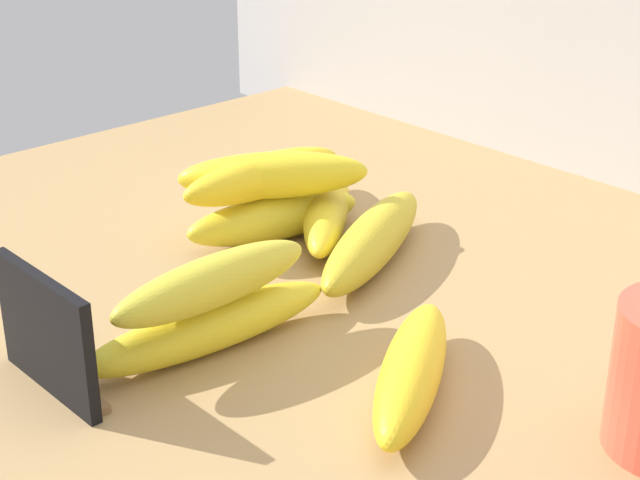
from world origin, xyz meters
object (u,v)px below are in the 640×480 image
at_px(banana_4, 373,240).
at_px(banana_5, 212,282).
at_px(banana_2, 412,371).
at_px(banana_3, 327,207).
at_px(banana_1, 274,218).
at_px(banana_0, 209,327).
at_px(banana_7, 274,175).
at_px(banana_6, 264,176).
at_px(chalkboard_sign, 48,338).

relative_size(banana_4, banana_5, 1.25).
bearing_deg(banana_2, banana_3, 148.21).
bearing_deg(banana_2, banana_1, 158.84).
xyz_separation_m(banana_0, banana_7, (-0.11, 0.16, 0.04)).
bearing_deg(banana_3, banana_4, -16.27).
bearing_deg(banana_7, banana_0, -54.07).
xyz_separation_m(banana_1, banana_6, (-0.01, -0.01, 0.04)).
bearing_deg(banana_4, banana_2, -38.23).
bearing_deg(banana_2, banana_6, 160.46).
relative_size(banana_6, banana_7, 0.99).
height_order(banana_2, banana_7, banana_7).
distance_m(banana_1, banana_4, 0.10).
relative_size(chalkboard_sign, banana_0, 0.56).
relative_size(banana_3, banana_6, 1.26).
xyz_separation_m(banana_1, banana_2, (0.25, -0.10, -0.00)).
relative_size(banana_1, banana_5, 1.00).
distance_m(banana_4, banana_6, 0.11).
bearing_deg(banana_6, banana_3, 73.27).
height_order(chalkboard_sign, banana_7, chalkboard_sign).
xyz_separation_m(banana_0, banana_3, (-0.10, 0.21, 0.00)).
bearing_deg(banana_7, banana_2, -21.07).
distance_m(chalkboard_sign, banana_3, 0.33).
xyz_separation_m(chalkboard_sign, banana_6, (-0.09, 0.26, 0.02)).
bearing_deg(banana_3, banana_0, -63.68).
height_order(banana_1, banana_2, banana_1).
distance_m(banana_1, banana_6, 0.04).
bearing_deg(banana_3, banana_7, -100.85).
height_order(banana_4, banana_6, banana_6).
height_order(banana_0, banana_4, banana_4).
relative_size(banana_1, banana_3, 0.81).
distance_m(banana_5, banana_7, 0.19).
bearing_deg(chalkboard_sign, banana_5, 73.46).
bearing_deg(chalkboard_sign, banana_2, 45.34).
xyz_separation_m(banana_2, banana_5, (-0.13, -0.06, 0.03)).
bearing_deg(banana_6, banana_4, 18.91).
bearing_deg(chalkboard_sign, banana_1, 108.25).
distance_m(banana_6, banana_7, 0.01).
height_order(banana_2, banana_6, banana_6).
relative_size(banana_2, banana_5, 1.07).
bearing_deg(banana_7, banana_5, -52.74).
relative_size(banana_0, banana_4, 0.97).
bearing_deg(banana_2, banana_4, 141.77).
distance_m(banana_0, banana_5, 0.04).
height_order(banana_3, banana_7, banana_7).
height_order(chalkboard_sign, banana_0, chalkboard_sign).
distance_m(banana_0, banana_6, 0.20).
relative_size(banana_2, banana_6, 1.08).
height_order(banana_5, banana_7, banana_7).
xyz_separation_m(banana_1, banana_4, (0.09, 0.03, 0.00)).
xyz_separation_m(chalkboard_sign, banana_0, (0.03, 0.11, -0.02)).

